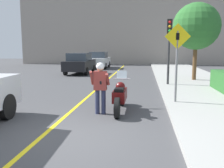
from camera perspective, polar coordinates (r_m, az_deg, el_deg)
name	(u,v)px	position (r m, az deg, el deg)	size (l,w,h in m)	color
ground_plane	(67,136)	(6.21, -10.20, -11.71)	(80.00, 80.00, 0.00)	#424244
road_center_line	(93,92)	(11.99, -4.30, -1.83)	(0.12, 36.00, 0.01)	yellow
building_backdrop	(130,30)	(31.68, 4.22, 12.28)	(28.00, 1.20, 8.61)	gray
motorcycle	(120,96)	(8.32, 1.82, -2.80)	(0.62, 2.35, 1.30)	black
person_biker	(100,83)	(7.88, -2.69, 0.23)	(0.59, 0.46, 1.65)	#282D4C
crossing_sign	(177,55)	(9.23, 14.62, 6.36)	(0.91, 0.08, 2.80)	slate
traffic_light	(169,39)	(13.69, 12.94, 9.95)	(0.26, 0.30, 3.43)	#2D2D30
street_tree	(196,27)	(16.10, 18.72, 12.34)	(2.79, 2.79, 4.62)	brown
parked_car_black	(80,63)	(20.51, -7.36, 4.75)	(1.88, 4.20, 1.68)	black
parked_car_white	(99,60)	(25.71, -2.98, 5.52)	(1.88, 4.20, 1.68)	black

